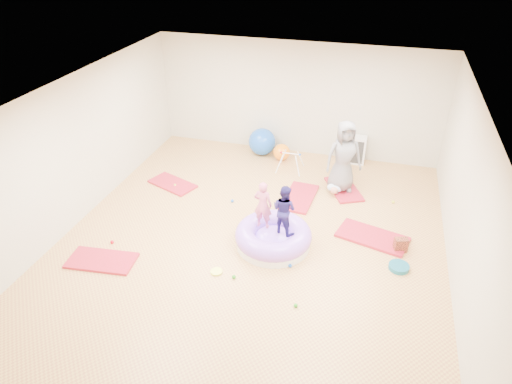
# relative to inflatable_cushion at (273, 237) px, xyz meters

# --- Properties ---
(room) EXTENTS (7.01, 8.01, 2.81)m
(room) POSITION_rel_inflatable_cushion_xyz_m (-0.42, 0.00, 1.23)
(room) COLOR tan
(room) RESTS_ON ground
(gym_mat_front_left) EXTENTS (1.24, 0.71, 0.05)m
(gym_mat_front_left) POSITION_rel_inflatable_cushion_xyz_m (-2.80, -1.30, -0.15)
(gym_mat_front_left) COLOR #B21F42
(gym_mat_front_left) RESTS_ON ground
(gym_mat_mid_left) EXTENTS (1.21, 0.91, 0.05)m
(gym_mat_mid_left) POSITION_rel_inflatable_cushion_xyz_m (-2.74, 1.52, -0.15)
(gym_mat_mid_left) COLOR #B21F42
(gym_mat_mid_left) RESTS_ON ground
(gym_mat_center_back) EXTENTS (0.68, 1.24, 0.05)m
(gym_mat_center_back) POSITION_rel_inflatable_cushion_xyz_m (0.15, 1.74, -0.15)
(gym_mat_center_back) COLOR #B21F42
(gym_mat_center_back) RESTS_ON ground
(gym_mat_right) EXTENTS (1.42, 0.96, 0.05)m
(gym_mat_right) POSITION_rel_inflatable_cushion_xyz_m (1.76, 0.71, -0.15)
(gym_mat_right) COLOR #B21F42
(gym_mat_right) RESTS_ON ground
(gym_mat_rear_right) EXTENTS (1.00, 1.25, 0.05)m
(gym_mat_rear_right) POSITION_rel_inflatable_cushion_xyz_m (1.04, 2.36, -0.15)
(gym_mat_rear_right) COLOR #B21F42
(gym_mat_rear_right) RESTS_ON ground
(inflatable_cushion) EXTENTS (1.42, 1.42, 0.45)m
(inflatable_cushion) POSITION_rel_inflatable_cushion_xyz_m (0.00, 0.00, 0.00)
(inflatable_cushion) COLOR white
(inflatable_cushion) RESTS_ON ground
(child_pink) EXTENTS (0.35, 0.24, 0.93)m
(child_pink) POSITION_rel_inflatable_cushion_xyz_m (-0.21, 0.03, 0.70)
(child_pink) COLOR #D75F84
(child_pink) RESTS_ON inflatable_cushion
(child_navy) EXTENTS (0.56, 0.51, 0.94)m
(child_navy) POSITION_rel_inflatable_cushion_xyz_m (0.19, -0.02, 0.71)
(child_navy) COLOR navy
(child_navy) RESTS_ON inflatable_cushion
(adult_caregiver) EXTENTS (0.92, 0.78, 1.60)m
(adult_caregiver) POSITION_rel_inflatable_cushion_xyz_m (0.96, 2.31, 0.67)
(adult_caregiver) COLOR slate
(adult_caregiver) RESTS_ON gym_mat_rear_right
(infant) EXTENTS (0.34, 0.35, 0.20)m
(infant) POSITION_rel_inflatable_cushion_xyz_m (0.86, 2.11, -0.02)
(infant) COLOR #C1DCFD
(infant) RESTS_ON gym_mat_rear_right
(ball_pit_balls) EXTENTS (5.08, 3.60, 0.07)m
(ball_pit_balls) POSITION_rel_inflatable_cushion_xyz_m (-0.55, 0.13, -0.14)
(ball_pit_balls) COLOR blue
(ball_pit_balls) RESTS_ON ground
(exercise_ball_blue) EXTENTS (0.68, 0.68, 0.68)m
(exercise_ball_blue) POSITION_rel_inflatable_cushion_xyz_m (-1.20, 3.60, 0.17)
(exercise_ball_blue) COLOR blue
(exercise_ball_blue) RESTS_ON ground
(exercise_ball_orange) EXTENTS (0.42, 0.42, 0.42)m
(exercise_ball_orange) POSITION_rel_inflatable_cushion_xyz_m (-0.64, 3.42, 0.03)
(exercise_ball_orange) COLOR orange
(exercise_ball_orange) RESTS_ON ground
(infant_play_gym) EXTENTS (0.60, 0.57, 0.46)m
(infant_play_gym) POSITION_rel_inflatable_cushion_xyz_m (-0.32, 2.93, 0.14)
(infant_play_gym) COLOR white
(infant_play_gym) RESTS_ON ground
(cube_shelf) EXTENTS (0.67, 0.33, 0.67)m
(cube_shelf) POSITION_rel_inflatable_cushion_xyz_m (1.03, 3.80, 0.16)
(cube_shelf) COLOR white
(cube_shelf) RESTS_ON ground
(balance_disc) EXTENTS (0.35, 0.35, 0.08)m
(balance_disc) POSITION_rel_inflatable_cushion_xyz_m (2.26, -0.06, -0.13)
(balance_disc) COLOR #145C76
(balance_disc) RESTS_ON ground
(backpack) EXTENTS (0.27, 0.21, 0.27)m
(backpack) POSITION_rel_inflatable_cushion_xyz_m (2.27, 0.45, -0.04)
(backpack) COLOR #C44B2A
(backpack) RESTS_ON ground
(yellow_toy) EXTENTS (0.21, 0.21, 0.03)m
(yellow_toy) POSITION_rel_inflatable_cushion_xyz_m (-0.75, -1.02, -0.16)
(yellow_toy) COLOR #E5F130
(yellow_toy) RESTS_ON ground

